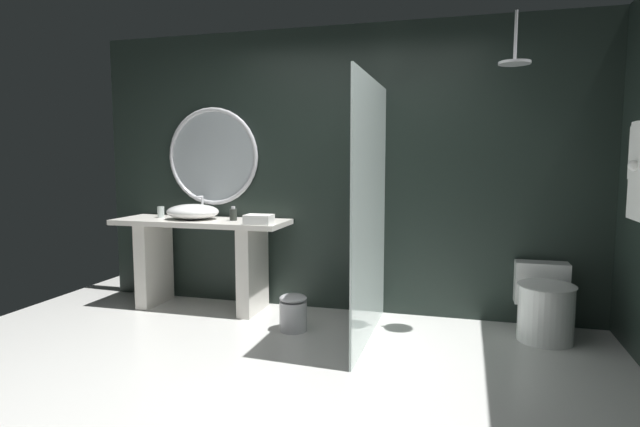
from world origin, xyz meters
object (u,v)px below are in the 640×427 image
object	(u,v)px
tumbler_cup	(161,212)
rain_shower_head	(515,59)
waste_bin	(293,312)
round_wall_mirror	(213,157)
folded_hand_towel	(259,219)
vessel_sink	(193,212)
toilet	(545,304)
soap_dispenser	(233,214)

from	to	relation	value
tumbler_cup	rain_shower_head	xyz separation A→B (m)	(3.15, -0.19, 1.25)
tumbler_cup	waste_bin	bearing A→B (deg)	-16.13
round_wall_mirror	folded_hand_towel	world-z (taller)	round_wall_mirror
vessel_sink	rain_shower_head	size ratio (longest dim) A/B	1.28
folded_hand_towel	toilet	bearing A→B (deg)	3.84
vessel_sink	soap_dispenser	bearing A→B (deg)	1.66
vessel_sink	rain_shower_head	distance (m)	3.05
soap_dispenser	folded_hand_towel	size ratio (longest dim) A/B	0.56
soap_dispenser	round_wall_mirror	bearing A→B (deg)	141.81
soap_dispenser	toilet	world-z (taller)	soap_dispenser
round_wall_mirror	folded_hand_towel	distance (m)	0.96
waste_bin	folded_hand_towel	distance (m)	0.85
rain_shower_head	folded_hand_towel	world-z (taller)	rain_shower_head
round_wall_mirror	toilet	xyz separation A→B (m)	(3.00, -0.29, -1.16)
soap_dispenser	folded_hand_towel	world-z (taller)	soap_dispenser
rain_shower_head	toilet	size ratio (longest dim) A/B	0.62
tumbler_cup	toilet	world-z (taller)	tumbler_cup
tumbler_cup	waste_bin	distance (m)	1.71
rain_shower_head	waste_bin	bearing A→B (deg)	-171.75
round_wall_mirror	waste_bin	xyz separation A→B (m)	(1.04, -0.66, -1.28)
tumbler_cup	folded_hand_towel	world-z (taller)	tumbler_cup
vessel_sink	folded_hand_towel	distance (m)	0.76
tumbler_cup	folded_hand_towel	bearing A→B (deg)	-11.05
tumbler_cup	toilet	size ratio (longest dim) A/B	0.17
round_wall_mirror	toilet	distance (m)	3.23
round_wall_mirror	toilet	size ratio (longest dim) A/B	1.50
rain_shower_head	toilet	bearing A→B (deg)	23.23
soap_dispenser	waste_bin	distance (m)	1.11
round_wall_mirror	folded_hand_towel	xyz separation A→B (m)	(0.66, -0.45, -0.54)
vessel_sink	waste_bin	xyz separation A→B (m)	(1.12, -0.39, -0.76)
soap_dispenser	rain_shower_head	bearing A→B (deg)	-3.90
round_wall_mirror	toilet	bearing A→B (deg)	-5.49
vessel_sink	toilet	bearing A→B (deg)	-0.37
soap_dispenser	round_wall_mirror	xyz separation A→B (m)	(-0.33, 0.26, 0.53)
tumbler_cup	round_wall_mirror	xyz separation A→B (m)	(0.45, 0.23, 0.53)
rain_shower_head	round_wall_mirror	bearing A→B (deg)	171.19
waste_bin	round_wall_mirror	bearing A→B (deg)	147.52
toilet	vessel_sink	bearing A→B (deg)	179.63
folded_hand_towel	vessel_sink	bearing A→B (deg)	166.45
vessel_sink	toilet	xyz separation A→B (m)	(3.08, -0.02, -0.65)
rain_shower_head	vessel_sink	bearing A→B (deg)	176.92
round_wall_mirror	vessel_sink	bearing A→B (deg)	-106.72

